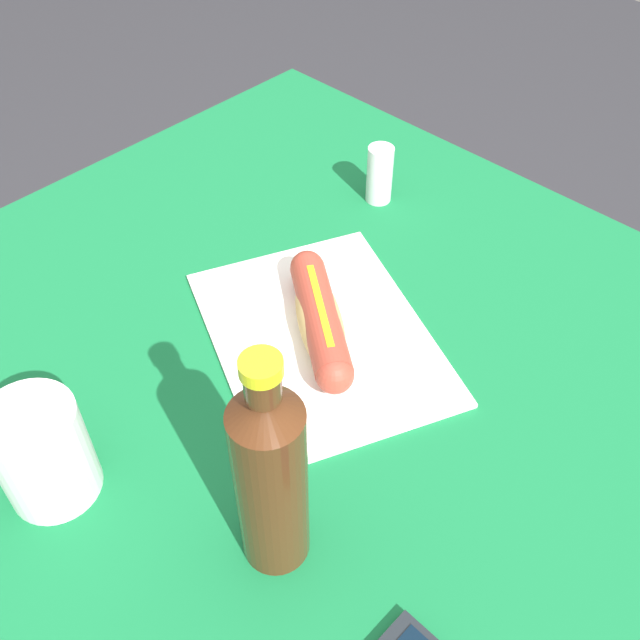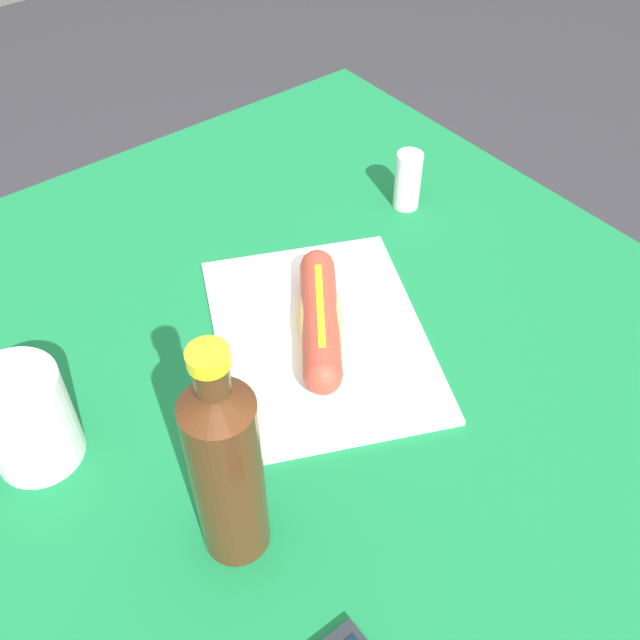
% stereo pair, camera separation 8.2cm
% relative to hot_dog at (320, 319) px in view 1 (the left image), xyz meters
% --- Properties ---
extents(ground_plane, '(6.00, 6.00, 0.00)m').
position_rel_hot_dog_xyz_m(ground_plane, '(-0.01, 0.04, -0.76)').
color(ground_plane, '#2D2D33').
rests_on(ground_plane, ground).
extents(dining_table, '(1.01, 0.95, 0.72)m').
position_rel_hot_dog_xyz_m(dining_table, '(-0.01, 0.04, -0.16)').
color(dining_table, brown).
rests_on(dining_table, ground).
extents(paper_wrapper, '(0.38, 0.35, 0.01)m').
position_rel_hot_dog_xyz_m(paper_wrapper, '(-0.00, 0.00, -0.03)').
color(paper_wrapper, white).
rests_on(paper_wrapper, dining_table).
extents(hot_dog, '(0.18, 0.14, 0.05)m').
position_rel_hot_dog_xyz_m(hot_dog, '(0.00, 0.00, 0.00)').
color(hot_dog, tan).
rests_on(hot_dog, paper_wrapper).
extents(soda_bottle, '(0.06, 0.06, 0.25)m').
position_rel_hot_dog_xyz_m(soda_bottle, '(-0.15, 0.21, 0.08)').
color(soda_bottle, '#4C2814').
rests_on(soda_bottle, dining_table).
extents(drinking_cup, '(0.09, 0.09, 0.11)m').
position_rel_hot_dog_xyz_m(drinking_cup, '(0.05, 0.32, 0.02)').
color(drinking_cup, white).
rests_on(drinking_cup, dining_table).
extents(salt_shaker, '(0.04, 0.04, 0.08)m').
position_rel_hot_dog_xyz_m(salt_shaker, '(0.13, -0.25, 0.01)').
color(salt_shaker, silver).
rests_on(salt_shaker, dining_table).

